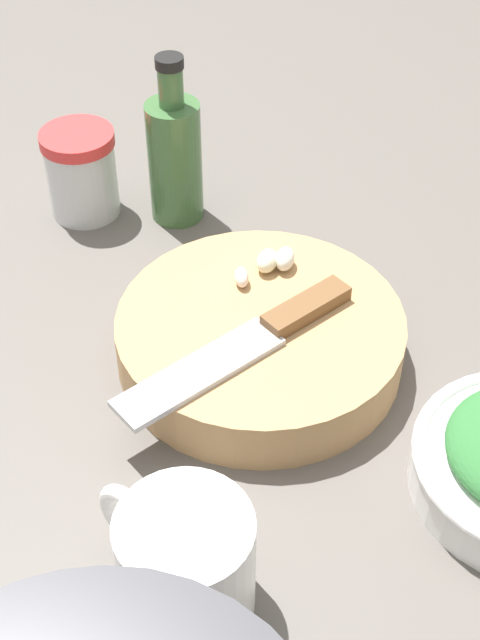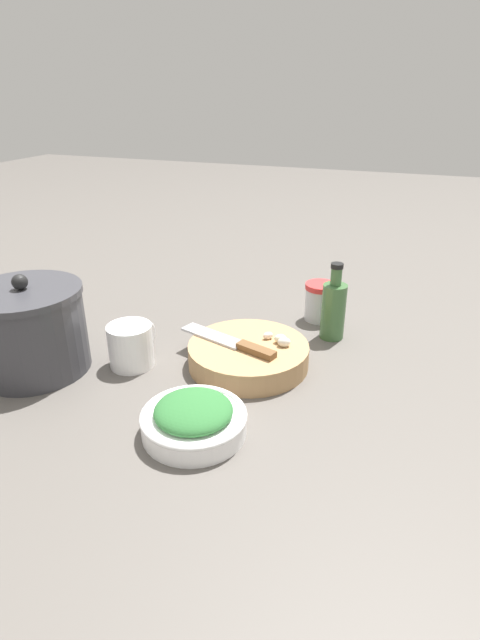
# 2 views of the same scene
# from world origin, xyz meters

# --- Properties ---
(ground_plane) EXTENTS (5.00, 5.00, 0.00)m
(ground_plane) POSITION_xyz_m (0.00, 0.00, 0.00)
(ground_plane) COLOR #56514C
(cutting_board) EXTENTS (0.23, 0.23, 0.04)m
(cutting_board) POSITION_xyz_m (-0.03, -0.08, 0.02)
(cutting_board) COLOR tan
(cutting_board) RESTS_ON ground_plane
(chef_knife) EXTENTS (0.09, 0.22, 0.01)m
(chef_knife) POSITION_xyz_m (-0.04, -0.05, 0.05)
(chef_knife) COLOR brown
(chef_knife) RESTS_ON cutting_board
(garlic_cloves) EXTENTS (0.04, 0.06, 0.02)m
(garlic_cloves) POSITION_xyz_m (-0.00, -0.13, 0.05)
(garlic_cloves) COLOR #F2DED0
(garlic_cloves) RESTS_ON cutting_board
(herb_bowl) EXTENTS (0.17, 0.17, 0.06)m
(herb_bowl) POSITION_xyz_m (-0.25, -0.07, 0.03)
(herb_bowl) COLOR white
(herb_bowl) RESTS_ON ground_plane
(spice_jar) EXTENTS (0.07, 0.07, 0.09)m
(spice_jar) POSITION_xyz_m (0.23, -0.16, 0.04)
(spice_jar) COLOR silver
(spice_jar) RESTS_ON ground_plane
(coffee_mug) EXTENTS (0.12, 0.08, 0.08)m
(coffee_mug) POSITION_xyz_m (-0.10, 0.13, 0.04)
(coffee_mug) COLOR white
(coffee_mug) RESTS_ON ground_plane
(oil_bottle) EXTENTS (0.05, 0.05, 0.17)m
(oil_bottle) POSITION_xyz_m (0.15, -0.20, 0.07)
(oil_bottle) COLOR #3D6638
(oil_bottle) RESTS_ON ground_plane
(stock_pot) EXTENTS (0.21, 0.21, 0.19)m
(stock_pot) POSITION_xyz_m (-0.18, 0.30, 0.08)
(stock_pot) COLOR #38383D
(stock_pot) RESTS_ON ground_plane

